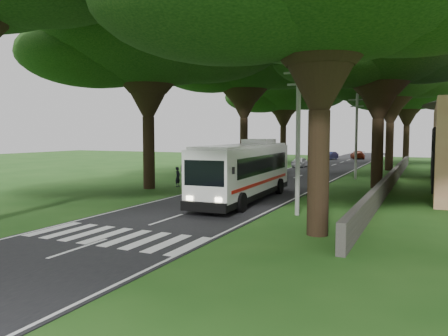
{
  "coord_description": "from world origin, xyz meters",
  "views": [
    {
      "loc": [
        11.65,
        -16.11,
        4.27
      ],
      "look_at": [
        0.49,
        7.64,
        2.2
      ],
      "focal_mm": 35.0,
      "sensor_mm": 36.0,
      "label": 1
    }
  ],
  "objects_px": {
    "pole_near": "(298,135)",
    "pole_far": "(379,134)",
    "distant_car_a": "(301,162)",
    "distant_car_b": "(330,156)",
    "pedestrian": "(178,177)",
    "distant_car_c": "(358,155)",
    "pole_mid": "(356,135)",
    "coach_bus": "(245,171)"
  },
  "relations": [
    {
      "from": "pole_far",
      "to": "distant_car_c",
      "type": "xyz_separation_m",
      "value": [
        -4.7,
        14.06,
        -3.47
      ]
    },
    {
      "from": "distant_car_b",
      "to": "distant_car_a",
      "type": "bearing_deg",
      "value": -75.4
    },
    {
      "from": "pole_near",
      "to": "pedestrian",
      "type": "height_order",
      "value": "pole_near"
    },
    {
      "from": "pole_near",
      "to": "distant_car_a",
      "type": "relative_size",
      "value": 2.12
    },
    {
      "from": "distant_car_a",
      "to": "distant_car_b",
      "type": "distance_m",
      "value": 17.92
    },
    {
      "from": "pole_mid",
      "to": "pole_near",
      "type": "bearing_deg",
      "value": -90.0
    },
    {
      "from": "coach_bus",
      "to": "distant_car_b",
      "type": "height_order",
      "value": "coach_bus"
    },
    {
      "from": "coach_bus",
      "to": "distant_car_b",
      "type": "distance_m",
      "value": 46.65
    },
    {
      "from": "distant_car_a",
      "to": "pole_near",
      "type": "bearing_deg",
      "value": 107.73
    },
    {
      "from": "pole_far",
      "to": "distant_car_c",
      "type": "distance_m",
      "value": 15.23
    },
    {
      "from": "distant_car_b",
      "to": "distant_car_c",
      "type": "relative_size",
      "value": 0.82
    },
    {
      "from": "coach_bus",
      "to": "distant_car_a",
      "type": "distance_m",
      "value": 28.84
    },
    {
      "from": "distant_car_b",
      "to": "pedestrian",
      "type": "relative_size",
      "value": 2.42
    },
    {
      "from": "pole_far",
      "to": "distant_car_b",
      "type": "bearing_deg",
      "value": 130.66
    },
    {
      "from": "distant_car_a",
      "to": "pedestrian",
      "type": "bearing_deg",
      "value": 84.37
    },
    {
      "from": "pole_mid",
      "to": "distant_car_a",
      "type": "relative_size",
      "value": 2.12
    },
    {
      "from": "pole_near",
      "to": "distant_car_a",
      "type": "xyz_separation_m",
      "value": [
        -8.5,
        31.97,
        -3.51
      ]
    },
    {
      "from": "pole_near",
      "to": "distant_car_c",
      "type": "xyz_separation_m",
      "value": [
        -4.7,
        54.06,
        -3.47
      ]
    },
    {
      "from": "pole_near",
      "to": "coach_bus",
      "type": "height_order",
      "value": "pole_near"
    },
    {
      "from": "pole_mid",
      "to": "distant_car_a",
      "type": "xyz_separation_m",
      "value": [
        -8.5,
        11.97,
        -3.51
      ]
    },
    {
      "from": "coach_bus",
      "to": "distant_car_b",
      "type": "bearing_deg",
      "value": 92.23
    },
    {
      "from": "distant_car_a",
      "to": "distant_car_c",
      "type": "height_order",
      "value": "distant_car_c"
    },
    {
      "from": "distant_car_b",
      "to": "distant_car_c",
      "type": "height_order",
      "value": "distant_car_c"
    },
    {
      "from": "pole_far",
      "to": "distant_car_a",
      "type": "relative_size",
      "value": 2.12
    },
    {
      "from": "distant_car_b",
      "to": "pedestrian",
      "type": "height_order",
      "value": "pedestrian"
    },
    {
      "from": "distant_car_b",
      "to": "pedestrian",
      "type": "xyz_separation_m",
      "value": [
        -3.58,
        -41.95,
        0.13
      ]
    },
    {
      "from": "pole_near",
      "to": "pole_far",
      "type": "height_order",
      "value": "same"
    },
    {
      "from": "distant_car_b",
      "to": "pole_mid",
      "type": "bearing_deg",
      "value": -59.53
    },
    {
      "from": "pole_far",
      "to": "pedestrian",
      "type": "relative_size",
      "value": 5.01
    },
    {
      "from": "distant_car_a",
      "to": "pole_mid",
      "type": "bearing_deg",
      "value": 128.22
    },
    {
      "from": "pole_far",
      "to": "coach_bus",
      "type": "relative_size",
      "value": 0.65
    },
    {
      "from": "distant_car_c",
      "to": "pedestrian",
      "type": "bearing_deg",
      "value": 65.21
    },
    {
      "from": "pole_near",
      "to": "pole_mid",
      "type": "distance_m",
      "value": 20.0
    },
    {
      "from": "coach_bus",
      "to": "distant_car_c",
      "type": "distance_m",
      "value": 50.63
    },
    {
      "from": "distant_car_a",
      "to": "distant_car_c",
      "type": "distance_m",
      "value": 22.42
    },
    {
      "from": "pole_mid",
      "to": "distant_car_c",
      "type": "distance_m",
      "value": 34.56
    },
    {
      "from": "pole_mid",
      "to": "distant_car_c",
      "type": "height_order",
      "value": "pole_mid"
    },
    {
      "from": "distant_car_c",
      "to": "pole_mid",
      "type": "bearing_deg",
      "value": 82.16
    },
    {
      "from": "coach_bus",
      "to": "pole_far",
      "type": "bearing_deg",
      "value": 80.32
    },
    {
      "from": "pole_near",
      "to": "distant_car_c",
      "type": "relative_size",
      "value": 1.7
    },
    {
      "from": "distant_car_a",
      "to": "pedestrian",
      "type": "height_order",
      "value": "pedestrian"
    },
    {
      "from": "coach_bus",
      "to": "distant_car_c",
      "type": "xyz_separation_m",
      "value": [
        -0.29,
        50.62,
        -1.22
      ]
    }
  ]
}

